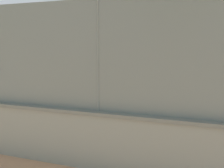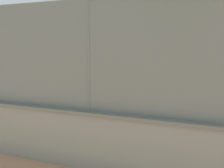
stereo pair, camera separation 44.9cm
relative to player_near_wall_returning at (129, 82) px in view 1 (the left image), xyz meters
The scene contains 4 objects.
ground_plane 2.77m from the player_near_wall_returning, 73.64° to the right, with size 260.00×260.00×0.00m, color tan.
player_near_wall_returning is the anchor object (origin of this frame).
player_foreground_swinging 3.48m from the player_near_wall_returning, 169.91° to the right, with size 1.03×0.78×1.67m.
sports_ball 0.91m from the player_near_wall_returning, 61.70° to the left, with size 0.10×0.10×0.10m, color yellow.
Camera 1 is at (-4.84, 15.84, 2.69)m, focal length 45.71 mm.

